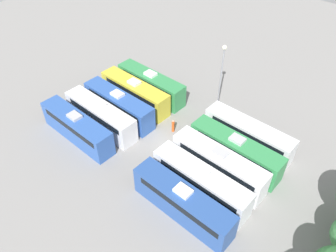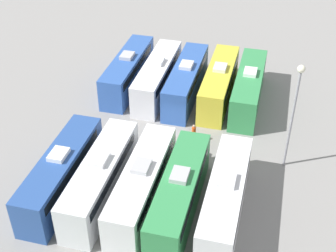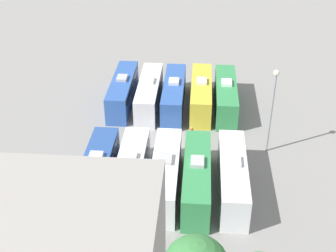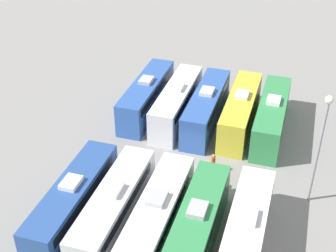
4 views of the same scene
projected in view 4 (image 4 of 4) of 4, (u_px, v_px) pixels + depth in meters
The scene contains 13 objects.
ground_plane at pixel (185, 170), 39.77m from camera, with size 116.64×116.64×0.00m, color gray.
bus_0 at pixel (271, 116), 43.62m from camera, with size 2.45×10.93×3.66m.
bus_1 at pixel (241, 110), 44.50m from camera, with size 2.45×10.93×3.66m.
bus_2 at pixel (206, 107), 45.04m from camera, with size 2.45×10.93×3.66m.
bus_3 at pixel (177, 102), 45.83m from camera, with size 2.45×10.93×3.66m.
bus_4 at pixel (147, 95), 46.98m from camera, with size 2.45×10.93×3.66m.
bus_5 at pixel (245, 235), 30.95m from camera, with size 2.45×10.93×3.66m.
bus_6 at pixel (196, 228), 31.49m from camera, with size 2.45×10.93×3.66m.
bus_7 at pixel (157, 217), 32.40m from camera, with size 2.45×10.93×3.66m.
bus_8 at pixel (114, 208), 33.15m from camera, with size 2.45×10.93×3.66m.
bus_9 at pixel (73, 201), 33.77m from camera, with size 2.45×10.93×3.66m.
worker_person at pixel (213, 164), 39.10m from camera, with size 0.36×0.36×1.78m.
light_pole at pixel (322, 134), 33.28m from camera, with size 0.60×0.60×9.27m.
Camera 4 is at (-7.93, 30.43, 24.67)m, focal length 50.00 mm.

